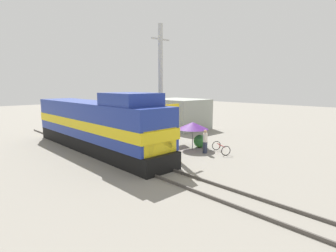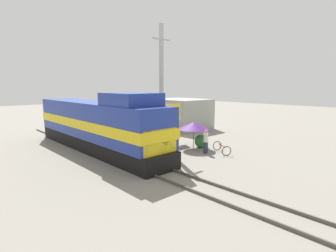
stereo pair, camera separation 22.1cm
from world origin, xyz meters
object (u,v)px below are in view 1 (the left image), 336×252
(vendor_umbrella, at_px, (193,126))
(billboard_sign, at_px, (170,115))
(person_bystander, at_px, (205,140))
(utility_pole, at_px, (161,87))
(bicycle, at_px, (221,148))
(locomotive, at_px, (98,125))

(vendor_umbrella, relative_size, billboard_sign, 0.73)
(person_bystander, bearing_deg, utility_pole, 106.15)
(utility_pole, relative_size, bicycle, 5.22)
(person_bystander, height_order, bicycle, person_bystander)
(locomotive, bearing_deg, person_bystander, -48.77)
(locomotive, distance_m, bicycle, 9.65)
(bicycle, bearing_deg, locomotive, -16.96)
(person_bystander, distance_m, bicycle, 1.38)
(utility_pole, distance_m, person_bystander, 5.62)
(utility_pole, bearing_deg, locomotive, 150.70)
(utility_pole, xyz_separation_m, person_bystander, (1.10, -3.78, -4.01))
(billboard_sign, bearing_deg, vendor_umbrella, -92.92)
(locomotive, relative_size, bicycle, 8.57)
(locomotive, xyz_separation_m, vendor_umbrella, (5.93, -4.56, -0.16))
(utility_pole, xyz_separation_m, vendor_umbrella, (1.56, -2.11, -3.12))
(utility_pole, xyz_separation_m, billboard_sign, (1.71, 0.66, -2.45))
(locomotive, bearing_deg, bicycle, -47.40)
(utility_pole, relative_size, person_bystander, 5.48)
(vendor_umbrella, bearing_deg, bicycle, -78.36)
(vendor_umbrella, bearing_deg, person_bystander, -105.67)
(billboard_sign, height_order, person_bystander, billboard_sign)
(utility_pole, bearing_deg, vendor_umbrella, -53.48)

